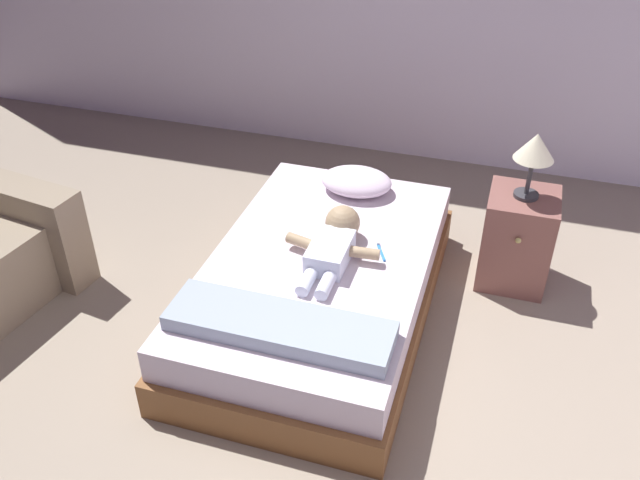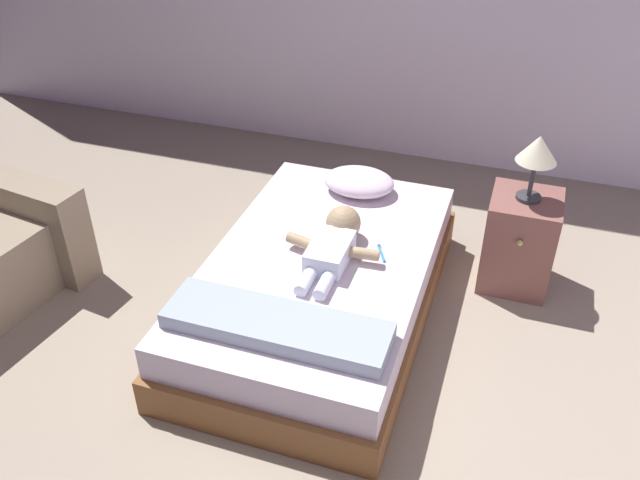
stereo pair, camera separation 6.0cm
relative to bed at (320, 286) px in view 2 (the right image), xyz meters
The scene contains 8 objects.
ground_plane 1.04m from the bed, 77.70° to the right, with size 8.00×8.00×0.00m, color gray.
bed is the anchor object (origin of this frame).
pillow 0.73m from the bed, 89.35° to the left, with size 0.41×0.32×0.13m.
baby 0.27m from the bed, 37.56° to the left, with size 0.49×0.62×0.18m.
toothbrush 0.37m from the bed, 24.52° to the left, with size 0.08×0.15×0.02m.
nightstand 1.13m from the bed, 33.08° to the left, with size 0.37×0.40×0.54m.
lamp 1.29m from the bed, 33.08° to the left, with size 0.20×0.20×0.36m.
blanket 0.63m from the bed, 90.00° to the right, with size 0.99×0.28×0.07m.
Camera 2 is at (0.65, -1.57, 2.35)m, focal length 37.67 mm.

